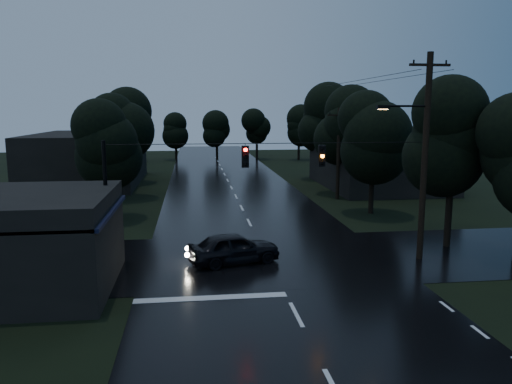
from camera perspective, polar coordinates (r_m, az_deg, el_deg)
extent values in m
cube|color=black|center=(42.51, -2.31, -0.56)|extent=(12.00, 120.00, 0.02)
cube|color=black|center=(25.09, 1.31, -7.60)|extent=(60.00, 9.00, 0.02)
cube|color=black|center=(22.07, -24.00, -2.21)|extent=(6.00, 7.00, 0.12)
cube|color=black|center=(21.40, -16.28, -2.12)|extent=(0.30, 7.00, 0.15)
cylinder|color=black|center=(19.00, -18.04, -8.95)|extent=(0.10, 0.10, 3.00)
cylinder|color=black|center=(24.69, -15.49, -4.62)|extent=(0.10, 0.10, 3.00)
cube|color=#FFCE66|center=(20.11, -16.98, -4.92)|extent=(0.06, 1.60, 0.50)
cube|color=#FFCE66|center=(22.71, -15.86, -3.25)|extent=(0.06, 1.20, 0.50)
cube|color=black|center=(49.26, 13.72, 3.13)|extent=(10.00, 14.00, 4.40)
cube|color=black|center=(52.97, -18.61, 3.66)|extent=(10.00, 16.00, 5.00)
cylinder|color=black|center=(25.40, 18.72, 3.63)|extent=(0.30, 0.30, 10.00)
cube|color=black|center=(25.38, 19.26, 13.56)|extent=(2.00, 0.12, 0.12)
cylinder|color=black|center=(24.83, 16.71, 9.39)|extent=(2.20, 0.10, 0.10)
cube|color=black|center=(24.40, 14.32, 9.38)|extent=(0.60, 0.25, 0.18)
cube|color=#FFB266|center=(24.40, 14.31, 9.15)|extent=(0.45, 0.18, 0.03)
cylinder|color=black|center=(41.62, 9.39, 4.32)|extent=(0.30, 0.30, 7.50)
cube|color=black|center=(41.47, 9.51, 8.66)|extent=(2.00, 0.12, 0.12)
cylinder|color=black|center=(23.45, -16.72, -1.65)|extent=(0.18, 0.18, 6.00)
cylinder|color=black|center=(23.06, 1.74, 5.58)|extent=(15.00, 0.03, 0.03)
cube|color=black|center=(22.95, -1.24, 4.06)|extent=(0.32, 0.25, 1.00)
sphere|color=#FF0C07|center=(22.80, -1.20, 4.03)|extent=(0.18, 0.18, 0.18)
cube|color=black|center=(23.60, 7.51, 4.13)|extent=(0.32, 0.25, 1.00)
sphere|color=orange|center=(23.45, 7.60, 4.10)|extent=(0.18, 0.18, 0.18)
cylinder|color=black|center=(28.83, 21.10, -3.12)|extent=(0.36, 0.36, 2.80)
sphere|color=black|center=(28.33, 21.50, 3.61)|extent=(4.48, 4.48, 4.48)
sphere|color=black|center=(28.25, 21.65, 6.03)|extent=(4.48, 4.48, 4.48)
sphere|color=black|center=(28.22, 21.79, 8.46)|extent=(4.48, 4.48, 4.48)
cylinder|color=black|center=(34.69, -16.11, -1.13)|extent=(0.36, 0.36, 2.45)
sphere|color=black|center=(34.29, -16.34, 3.77)|extent=(3.92, 3.92, 3.92)
sphere|color=black|center=(34.21, -16.42, 5.52)|extent=(3.92, 3.92, 3.92)
sphere|color=black|center=(34.16, -16.50, 7.27)|extent=(3.92, 3.92, 3.92)
cylinder|color=black|center=(42.58, -15.30, 0.92)|extent=(0.36, 0.36, 2.62)
sphere|color=black|center=(42.24, -15.49, 5.20)|extent=(4.20, 4.20, 4.20)
sphere|color=black|center=(42.18, -15.56, 6.72)|extent=(4.20, 4.20, 4.20)
sphere|color=black|center=(42.15, -15.62, 8.25)|extent=(4.20, 4.20, 4.20)
cylinder|color=black|center=(52.47, -14.47, 2.59)|extent=(0.36, 0.36, 2.80)
sphere|color=black|center=(52.20, -14.62, 6.30)|extent=(4.48, 4.48, 4.48)
sphere|color=black|center=(52.16, -14.68, 7.61)|extent=(4.48, 4.48, 4.48)
sphere|color=black|center=(52.14, -14.73, 8.93)|extent=(4.48, 4.48, 4.48)
cylinder|color=black|center=(36.50, 13.03, -0.35)|extent=(0.36, 0.36, 2.62)
sphere|color=black|center=(36.11, 13.22, 4.64)|extent=(4.20, 4.20, 4.20)
sphere|color=black|center=(36.04, 13.28, 6.42)|extent=(4.20, 4.20, 4.20)
sphere|color=black|center=(36.00, 13.35, 8.21)|extent=(4.20, 4.20, 4.20)
cylinder|color=black|center=(44.16, 10.19, 1.51)|extent=(0.36, 0.36, 2.80)
sphere|color=black|center=(43.83, 10.32, 5.92)|extent=(4.48, 4.48, 4.48)
sphere|color=black|center=(43.78, 10.37, 7.49)|extent=(4.48, 4.48, 4.48)
sphere|color=black|center=(43.76, 10.41, 9.06)|extent=(4.48, 4.48, 4.48)
cylinder|color=black|center=(53.85, 7.63, 3.06)|extent=(0.36, 0.36, 2.97)
sphere|color=black|center=(53.58, 7.71, 6.91)|extent=(4.76, 4.76, 4.76)
sphere|color=black|center=(53.54, 7.74, 8.27)|extent=(4.76, 4.76, 4.76)
sphere|color=black|center=(53.53, 7.77, 9.63)|extent=(4.76, 4.76, 4.76)
imported|color=black|center=(24.19, -2.54, -6.40)|extent=(4.73, 2.88, 1.50)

